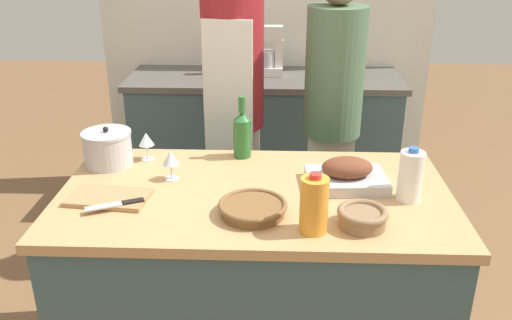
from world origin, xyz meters
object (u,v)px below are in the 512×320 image
Objects in this scene: cutting_board at (109,198)px; person_cook_aproned at (233,102)px; mixing_bowl at (362,217)px; knife_chef at (117,204)px; wine_bottle_green at (242,133)px; stock_pot at (108,148)px; milk_jug at (411,176)px; juice_jug at (314,205)px; wicker_basket at (252,208)px; wine_glass_left at (146,140)px; roasting_pan at (347,175)px; condiment_bottle_tall at (210,60)px; person_cook_guest at (332,110)px; stand_mixer at (270,55)px; wine_glass_right at (171,159)px; condiment_bottle_short at (361,66)px.

cutting_board is 0.18× the size of person_cook_aproned.
mixing_bowl is 0.85× the size of knife_chef.
cutting_board is at bearing -137.65° from wine_bottle_green.
stock_pot is 1.26m from milk_jug.
juice_jug is at bearing -67.75° from person_cook_aproned.
wicker_basket is 0.69m from wine_glass_left.
roasting_pan is at bearing -9.67° from stock_pot.
person_cook_aproned reaches higher than milk_jug.
wine_glass_left is (-0.85, 0.23, 0.05)m from roasting_pan.
condiment_bottle_tall is at bearing 79.56° from stock_pot.
stock_pot is at bearing -145.71° from person_cook_guest.
wine_bottle_green is (0.58, 0.11, 0.04)m from stock_pot.
roasting_pan is 0.89m from wine_glass_left.
person_cook_guest is (0.35, -0.80, -0.12)m from stand_mixer.
person_cook_aproned is (-0.36, 1.22, -0.03)m from juice_jug.
wine_glass_right is 0.74× the size of condiment_bottle_short.
cutting_board is 1.13× the size of wine_bottle_green.
milk_jug is 1.83m from stand_mixer.
wine_bottle_green is at bearing -118.30° from condiment_bottle_short.
roasting_pan is at bearing -53.43° from person_cook_aproned.
juice_jug is 1.27m from person_cook_aproned.
juice_jug is at bearing -39.99° from wine_glass_left.
wine_bottle_green is 0.16× the size of person_cook_aproned.
wine_bottle_green reaches higher than mixing_bowl.
condiment_bottle_tall is at bearing 106.33° from juice_jug.
condiment_bottle_short is at bearing 47.97° from stock_pot.
wine_bottle_green reaches higher than wine_glass_right.
stand_mixer is (0.59, 1.79, 0.15)m from cutting_board.
juice_jug reaches higher than milk_jug.
wine_bottle_green is at bearing -94.34° from stand_mixer.
person_cook_guest is (0.54, -0.03, -0.03)m from person_cook_aproned.
wine_glass_right is at bearing -103.27° from stand_mixer.
milk_jug is at bearing -61.33° from condiment_bottle_tall.
mixing_bowl is at bearing -10.27° from wicker_basket.
condiment_bottle_tall is 1.01m from condiment_bottle_short.
person_cook_aproned reaches higher than knife_chef.
condiment_bottle_tall is at bearing 178.51° from stand_mixer.
wine_glass_right is at bearing -122.14° from condiment_bottle_short.
cutting_board is 0.97× the size of stand_mixer.
milk_jug is (1.14, 0.04, 0.09)m from cutting_board.
roasting_pan is at bearing 93.31° from mixing_bowl.
wicker_basket is at bearing -33.21° from stock_pot.
wine_bottle_green reaches higher than condiment_bottle_short.
knife_chef is 1.00× the size of condiment_bottle_tall.
roasting_pan is at bearing 66.77° from juice_jug.
condiment_bottle_tall reaches higher than wine_glass_right.
person_cook_guest reaches higher than cutting_board.
condiment_bottle_tall reaches higher than condiment_bottle_short.
wine_glass_right is at bearing -97.35° from person_cook_aproned.
wine_bottle_green reaches higher than condiment_bottle_tall.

